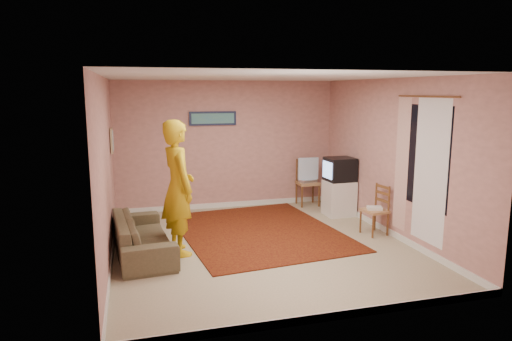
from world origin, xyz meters
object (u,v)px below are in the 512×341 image
object	(u,v)px
chair_a	(308,178)
person	(178,188)
tv_cabinet	(339,198)
crt_tv	(340,169)
sofa	(142,235)
chair_b	(375,205)

from	to	relation	value
chair_a	person	distance (m)	3.67
tv_cabinet	chair_a	distance (m)	0.98
crt_tv	sofa	world-z (taller)	crt_tv
tv_cabinet	chair_b	distance (m)	1.27
chair_a	sofa	world-z (taller)	chair_a
crt_tv	chair_a	distance (m)	1.00
chair_a	chair_b	size ratio (longest dim) A/B	1.15
sofa	person	bearing A→B (deg)	-105.61
chair_b	sofa	size ratio (longest dim) A/B	0.24
chair_a	sofa	distance (m)	4.05
chair_b	person	size ratio (longest dim) A/B	0.23
chair_a	person	world-z (taller)	person
tv_cabinet	chair_b	size ratio (longest dim) A/B	1.49
chair_b	person	xyz separation A→B (m)	(-3.26, -0.02, 0.48)
tv_cabinet	crt_tv	distance (m)	0.57
person	crt_tv	bearing A→B (deg)	-81.45
tv_cabinet	chair_b	xyz separation A→B (m)	(0.05, -1.26, 0.17)
tv_cabinet	crt_tv	xyz separation A→B (m)	(-0.01, -0.00, 0.57)
chair_a	person	xyz separation A→B (m)	(-2.92, -2.19, 0.40)
sofa	tv_cabinet	bearing A→B (deg)	-77.70
tv_cabinet	crt_tv	size ratio (longest dim) A/B	1.24
crt_tv	chair_a	bearing A→B (deg)	104.90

